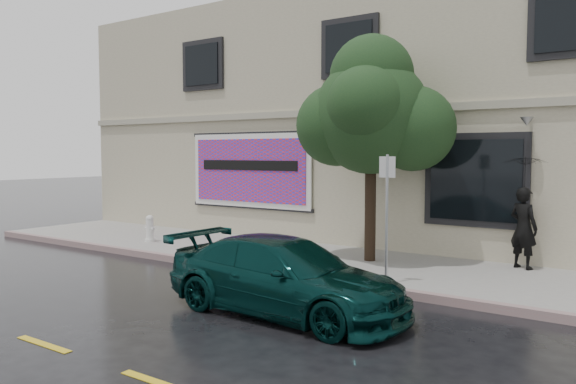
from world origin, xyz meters
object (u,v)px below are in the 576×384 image
Objects in this scene: car at (285,276)px; street_tree at (371,117)px; pedestrian at (523,228)px; fire_hydrant at (150,229)px.

street_tree is at bearing 9.71° from car.
pedestrian is 0.38× the size of street_tree.
pedestrian is 2.36× the size of fire_hydrant.
fire_hydrant is (-6.66, 3.12, -0.10)m from car.
car is at bearing -42.51° from fire_hydrant.
fire_hydrant is (-9.14, -1.97, -0.50)m from pedestrian.
car reaches higher than fire_hydrant.
street_tree is (-0.53, 4.07, 2.74)m from car.
street_tree reaches higher than fire_hydrant.
car is 0.92× the size of street_tree.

